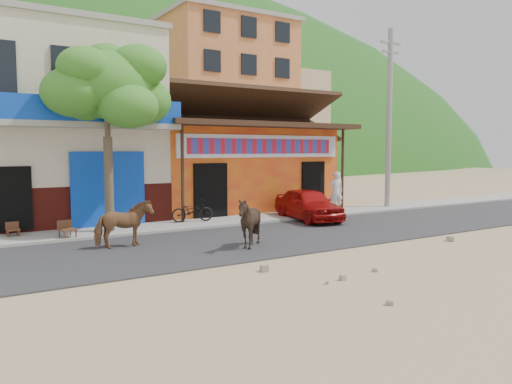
% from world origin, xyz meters
% --- Properties ---
extents(ground, '(120.00, 120.00, 0.00)m').
position_xyz_m(ground, '(0.00, 0.00, 0.00)').
color(ground, '#9E825B').
rests_on(ground, ground).
extents(road, '(60.00, 5.00, 0.04)m').
position_xyz_m(road, '(0.00, 2.50, 0.02)').
color(road, '#28282B').
rests_on(road, ground).
extents(sidewalk, '(60.00, 2.00, 0.12)m').
position_xyz_m(sidewalk, '(0.00, 6.00, 0.06)').
color(sidewalk, gray).
rests_on(sidewalk, ground).
extents(dance_club, '(8.00, 6.00, 3.60)m').
position_xyz_m(dance_club, '(2.00, 10.00, 1.80)').
color(dance_club, orange).
rests_on(dance_club, ground).
extents(cafe_building, '(7.00, 6.00, 7.00)m').
position_xyz_m(cafe_building, '(-5.50, 10.00, 3.50)').
color(cafe_building, beige).
rests_on(cafe_building, ground).
extents(apartment_front, '(9.00, 9.00, 12.00)m').
position_xyz_m(apartment_front, '(9.00, 24.00, 6.00)').
color(apartment_front, '#CC723F').
rests_on(apartment_front, ground).
extents(apartment_rear, '(8.00, 8.00, 10.00)m').
position_xyz_m(apartment_rear, '(18.00, 30.00, 5.00)').
color(apartment_rear, tan).
rests_on(apartment_rear, ground).
extents(hillside, '(100.00, 40.00, 24.00)m').
position_xyz_m(hillside, '(0.00, 70.00, 12.00)').
color(hillside, '#194C14').
rests_on(hillside, ground).
extents(tree, '(3.00, 3.00, 6.00)m').
position_xyz_m(tree, '(-4.60, 5.80, 3.12)').
color(tree, '#2D721E').
rests_on(tree, sidewalk).
extents(utility_pole, '(0.24, 0.24, 8.00)m').
position_xyz_m(utility_pole, '(8.20, 6.00, 4.12)').
color(utility_pole, gray).
rests_on(utility_pole, sidewalk).
extents(cow_tan, '(1.55, 0.75, 1.29)m').
position_xyz_m(cow_tan, '(-4.94, 3.28, 0.68)').
color(cow_tan, brown).
rests_on(cow_tan, road).
extents(cow_dark, '(1.27, 1.13, 1.39)m').
position_xyz_m(cow_dark, '(-2.06, 1.43, 0.73)').
color(cow_dark, black).
rests_on(cow_dark, road).
extents(red_car, '(2.04, 3.78, 1.22)m').
position_xyz_m(red_car, '(2.64, 4.80, 0.65)').
color(red_car, '#9F0C0B').
rests_on(red_car, road).
extents(scooter, '(1.58, 0.81, 0.79)m').
position_xyz_m(scooter, '(-1.50, 6.26, 0.52)').
color(scooter, black).
rests_on(scooter, sidewalk).
extents(pedestrian, '(0.70, 0.56, 1.67)m').
position_xyz_m(pedestrian, '(4.99, 5.89, 0.96)').
color(pedestrian, silver).
rests_on(pedestrian, sidewalk).
extents(cafe_chair_left, '(0.37, 0.37, 0.79)m').
position_xyz_m(cafe_chair_left, '(-7.34, 6.39, 0.52)').
color(cafe_chair_left, '#462317').
rests_on(cafe_chair_left, sidewalk).
extents(cafe_chair_right, '(0.53, 0.53, 0.93)m').
position_xyz_m(cafe_chair_right, '(-6.00, 5.30, 0.59)').
color(cafe_chair_right, '#492B18').
rests_on(cafe_chair_right, sidewalk).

